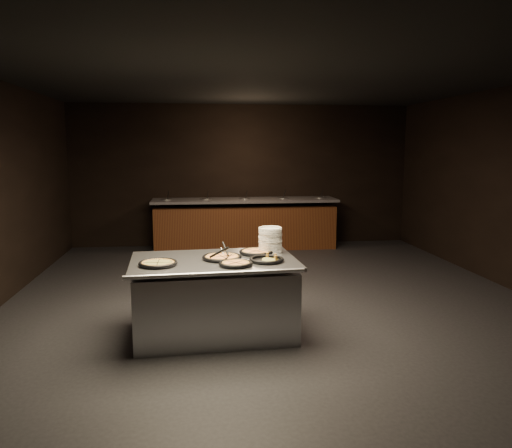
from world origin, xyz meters
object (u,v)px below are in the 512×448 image
Objects in this scene: plate_stack at (270,240)px; pan_cheese_whole at (222,257)px; pan_veggie_whole at (158,263)px; serving_counter at (214,298)px.

pan_cheese_whole is (-0.57, -0.30, -0.12)m from plate_stack.
serving_counter is at bearing 19.72° from pan_veggie_whole.
plate_stack is 1.34m from pan_veggie_whole.
plate_stack is 0.66× the size of pan_cheese_whole.
serving_counter is 0.46m from pan_cheese_whole.
pan_cheese_whole is at bearing 17.52° from pan_veggie_whole.
serving_counter is 4.27× the size of pan_cheese_whole.
plate_stack is 0.65m from pan_cheese_whole.
plate_stack reaches higher than pan_cheese_whole.
plate_stack is at bearing 22.38° from pan_veggie_whole.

